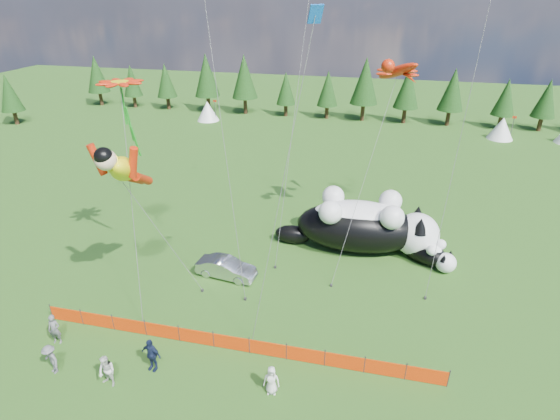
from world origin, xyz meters
name	(u,v)px	position (x,y,z in m)	size (l,w,h in m)	color
ground	(248,314)	(0.00, 0.00, 0.00)	(160.00, 160.00, 0.00)	#0F3509
safety_fence	(231,343)	(0.00, -3.00, 0.50)	(22.06, 0.06, 1.10)	#262626
tree_line	(335,92)	(0.00, 45.00, 4.00)	(90.00, 4.00, 8.00)	black
festival_tents	(413,123)	(11.00, 40.00, 1.40)	(50.00, 3.20, 2.80)	white
cat_large	(365,225)	(6.30, 8.93, 2.05)	(11.96, 4.57, 4.32)	black
cat_small	(426,251)	(10.62, 8.16, 0.89)	(4.51, 3.78, 1.88)	black
car	(226,268)	(-2.48, 3.34, 0.67)	(1.42, 4.06, 1.34)	silver
spectator_a	(55,329)	(-9.48, -4.58, 0.91)	(0.67, 0.44, 1.83)	#5A5A5F
spectator_b	(107,372)	(-5.08, -6.54, 0.89)	(0.87, 0.51, 1.79)	silver
spectator_c	(151,355)	(-3.49, -5.12, 0.96)	(1.12, 0.57, 1.92)	#161F3D
spectator_d	(51,359)	(-8.28, -6.44, 0.85)	(1.10, 0.57, 1.70)	#5A5A5F
spectator_e	(271,380)	(2.74, -5.20, 0.79)	(0.78, 0.50, 1.59)	silver
superhero_kite	(123,169)	(-6.44, -0.39, 8.84)	(5.75, 5.55, 11.08)	yellow
gecko_kite	(397,71)	(7.36, 11.29, 12.48)	(5.69, 10.67, 14.71)	red
flower_kite	(120,86)	(-7.89, 2.90, 12.47)	(3.91, 6.82, 13.72)	red
diamond_kite_c	(311,37)	(3.51, -1.19, 15.62)	(3.30, 1.59, 17.20)	blue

